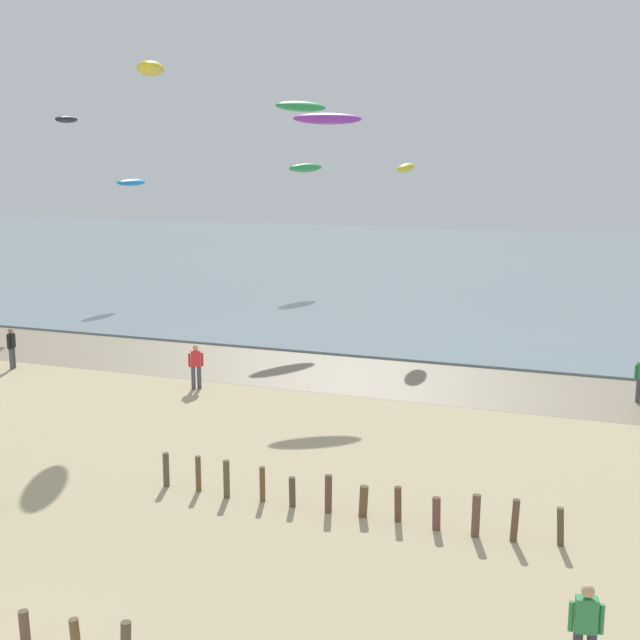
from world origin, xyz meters
TOP-DOWN VIEW (x-y plane):
  - wet_sand_strip at (0.00, 22.81)m, footprint 120.00×5.93m
  - sea at (0.00, 60.77)m, footprint 160.00×70.00m
  - groyne_mid at (4.38, 9.96)m, footprint 10.25×0.37m
  - person_nearest_camera at (-13.40, 18.88)m, footprint 0.32×0.55m
  - person_by_waterline at (9.95, 5.09)m, footprint 0.56×0.28m
  - person_left_flank at (-4.73, 18.75)m, footprint 0.49×0.38m
  - kite_aloft_1 at (-18.95, 36.81)m, footprint 1.02×2.77m
  - kite_aloft_2 at (-20.12, 32.29)m, footprint 1.10×2.34m
  - kite_aloft_3 at (-10.55, 45.14)m, footprint 2.06×3.60m
  - kite_aloft_5 at (-1.87, 25.43)m, footprint 2.98×2.44m
  - kite_aloft_8 at (-7.96, 21.58)m, footprint 2.39×3.37m
  - kite_aloft_9 at (-6.66, 34.51)m, footprint 2.59×3.60m
  - kite_aloft_10 at (-0.14, 31.88)m, footprint 1.15×2.65m

SIDE VIEW (x-z plane):
  - wet_sand_strip at x=0.00m, z-range 0.00..0.01m
  - sea at x=0.00m, z-range 0.00..0.10m
  - groyne_mid at x=4.38m, z-range -0.06..0.96m
  - person_nearest_camera at x=-13.40m, z-range 0.06..1.77m
  - person_by_waterline at x=9.95m, z-range 0.06..1.77m
  - person_left_flank at x=-4.73m, z-range 0.06..1.77m
  - kite_aloft_1 at x=-18.95m, z-range 6.93..7.41m
  - kite_aloft_3 at x=-10.55m, z-range 7.61..8.42m
  - kite_aloft_10 at x=-0.14m, z-range 7.84..8.46m
  - kite_aloft_5 at x=-1.87m, z-range 9.97..10.45m
  - kite_aloft_2 at x=-20.12m, z-range 10.54..11.04m
  - kite_aloft_9 at x=-6.66m, z-range 11.02..11.68m
  - kite_aloft_8 at x=-7.96m, z-range 11.79..12.35m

